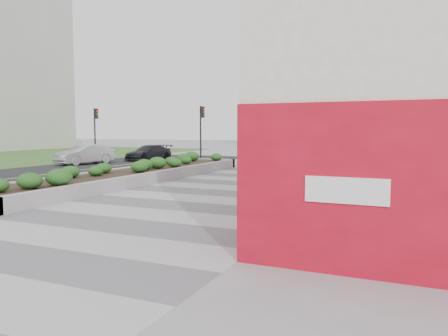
% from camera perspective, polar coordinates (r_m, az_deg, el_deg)
% --- Properties ---
extents(ground, '(160.00, 160.00, 0.00)m').
position_cam_1_polar(ground, '(13.02, -9.55, -6.21)').
color(ground, gray).
rests_on(ground, ground).
extents(walkway, '(8.00, 36.00, 0.01)m').
position_cam_1_polar(walkway, '(15.56, -3.42, -4.27)').
color(walkway, '#A8A8AD').
rests_on(walkway, ground).
extents(building, '(6.04, 24.08, 8.00)m').
position_cam_1_polar(building, '(19.65, 23.95, 8.87)').
color(building, beige).
rests_on(building, ground).
extents(planter, '(3.00, 18.00, 0.90)m').
position_cam_1_polar(planter, '(21.76, -11.45, -0.58)').
color(planter, '#9E9EA0').
rests_on(planter, ground).
extents(street, '(10.00, 40.00, 0.00)m').
position_cam_1_polar(street, '(26.10, -23.14, -0.88)').
color(street, black).
rests_on(street, ground).
extents(traffic_signal_near, '(0.33, 0.28, 4.20)m').
position_cam_1_polar(traffic_signal_near, '(31.56, -2.96, 5.50)').
color(traffic_signal_near, black).
rests_on(traffic_signal_near, ground).
extents(traffic_signal_far, '(0.33, 0.28, 4.20)m').
position_cam_1_polar(traffic_signal_far, '(36.28, -16.45, 5.25)').
color(traffic_signal_far, black).
rests_on(traffic_signal_far, ground).
extents(distant_bldg_north_l, '(16.00, 12.00, 20.00)m').
position_cam_1_polar(distant_bldg_north_l, '(67.14, 13.79, 11.34)').
color(distant_bldg_north_l, '#ADAAA3').
rests_on(distant_bldg_north_l, ground).
extents(manhole_cover, '(0.44, 0.44, 0.01)m').
position_cam_1_polar(manhole_cover, '(15.34, -1.76, -4.41)').
color(manhole_cover, '#595654').
rests_on(manhole_cover, ground).
extents(skateboarder, '(0.51, 0.75, 1.44)m').
position_cam_1_polar(skateboarder, '(21.83, 5.35, 0.34)').
color(skateboarder, beige).
rests_on(skateboarder, ground).
extents(car_silver, '(2.46, 4.57, 1.43)m').
position_cam_1_polar(car_silver, '(33.16, -17.70, 1.71)').
color(car_silver, silver).
rests_on(car_silver, ground).
extents(car_dark, '(2.58, 4.55, 1.24)m').
position_cam_1_polar(car_dark, '(36.11, -9.87, 1.99)').
color(car_dark, black).
rests_on(car_dark, ground).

